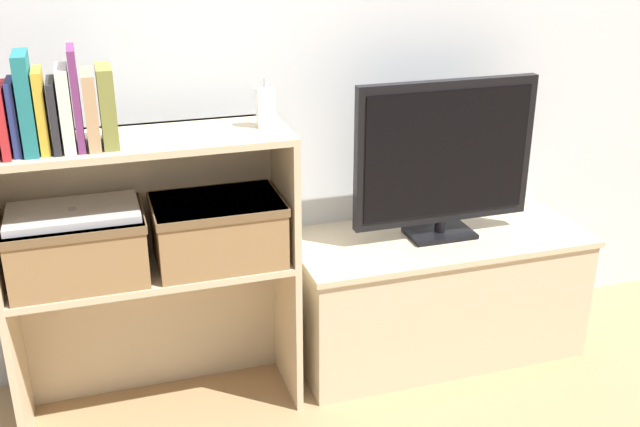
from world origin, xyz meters
TOP-DOWN VIEW (x-y plane):
  - ground_plane at (0.00, 0.00)m, footprint 16.00×16.00m
  - tv_stand at (0.44, 0.20)m, footprint 1.00×0.43m
  - tv at (0.44, 0.20)m, footprint 0.61×0.14m
  - bookshelf_lower_tier at (-0.51, 0.21)m, footprint 0.83×0.30m
  - bookshelf_upper_tier at (-0.51, 0.20)m, footprint 0.83×0.30m
  - book_crimson at (-0.84, 0.10)m, footprint 0.02×0.16m
  - book_navy at (-0.82, 0.10)m, footprint 0.02×0.13m
  - book_teal at (-0.78, 0.10)m, footprint 0.03×0.14m
  - book_mustard at (-0.75, 0.10)m, footprint 0.02×0.12m
  - book_charcoal at (-0.72, 0.10)m, footprint 0.02×0.14m
  - book_ivory at (-0.69, 0.10)m, footprint 0.03×0.14m
  - book_plum at (-0.66, 0.10)m, footprint 0.02×0.14m
  - book_tan at (-0.63, 0.10)m, footprint 0.03×0.15m
  - book_olive at (-0.59, 0.10)m, footprint 0.04×0.14m
  - baby_monitor at (-0.16, 0.15)m, footprint 0.05×0.03m
  - storage_basket_left at (-0.71, 0.13)m, footprint 0.37×0.27m
  - storage_basket_right at (-0.32, 0.13)m, footprint 0.37×0.27m
  - laptop at (-0.71, 0.13)m, footprint 0.35×0.21m

SIDE VIEW (x-z plane):
  - ground_plane at x=0.00m, z-range 0.00..0.00m
  - tv_stand at x=0.44m, z-range 0.00..0.44m
  - bookshelf_lower_tier at x=-0.51m, z-range 0.06..0.55m
  - storage_basket_left at x=-0.71m, z-range 0.50..0.69m
  - storage_basket_right at x=-0.32m, z-range 0.50..0.69m
  - laptop at x=-0.71m, z-range 0.68..0.70m
  - tv at x=0.44m, z-range 0.46..0.98m
  - bookshelf_upper_tier at x=-0.51m, z-range 0.55..0.94m
  - baby_monitor at x=-0.16m, z-range 0.87..1.01m
  - book_crimson at x=-0.84m, z-range 0.88..1.06m
  - book_charcoal at x=-0.72m, z-range 0.88..1.06m
  - book_navy at x=-0.82m, z-range 0.88..1.07m
  - book_tan at x=-0.63m, z-range 0.88..1.08m
  - book_olive at x=-0.59m, z-range 0.88..1.09m
  - book_mustard at x=-0.75m, z-range 0.88..1.09m
  - book_ivory at x=-0.69m, z-range 0.88..1.09m
  - book_teal at x=-0.78m, z-range 0.88..1.13m
  - book_plum at x=-0.66m, z-range 0.88..1.14m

